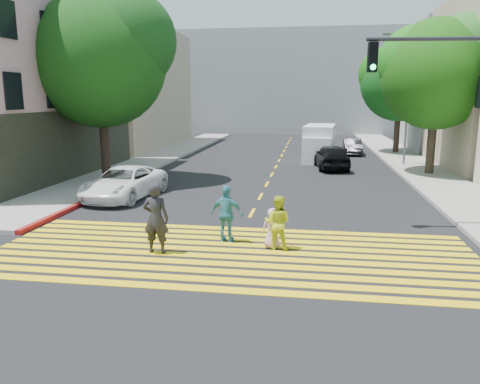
% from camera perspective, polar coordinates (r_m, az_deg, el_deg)
% --- Properties ---
extents(ground, '(120.00, 120.00, 0.00)m').
position_cam_1_polar(ground, '(11.87, -2.19, -9.51)').
color(ground, black).
extents(sidewalk_left, '(3.00, 40.00, 0.15)m').
position_cam_1_polar(sidewalk_left, '(34.80, -9.24, 4.42)').
color(sidewalk_left, gray).
rests_on(sidewalk_left, ground).
extents(sidewalk_right, '(3.00, 60.00, 0.15)m').
position_cam_1_polar(sidewalk_right, '(26.99, 22.21, 1.71)').
color(sidewalk_right, gray).
rests_on(sidewalk_right, ground).
extents(curb_red, '(0.20, 8.00, 0.16)m').
position_cam_1_polar(curb_red, '(19.58, -19.01, -1.47)').
color(curb_red, maroon).
rests_on(curb_red, ground).
extents(crosswalk, '(13.40, 5.30, 0.01)m').
position_cam_1_polar(crosswalk, '(13.04, -1.14, -7.51)').
color(crosswalk, yellow).
rests_on(crosswalk, ground).
extents(lane_line, '(0.12, 34.40, 0.01)m').
position_cam_1_polar(lane_line, '(33.72, 4.96, 4.18)').
color(lane_line, yellow).
rests_on(lane_line, ground).
extents(building_left_tan, '(12.00, 16.00, 10.00)m').
position_cam_1_polar(building_left_tan, '(42.89, -16.75, 11.98)').
color(building_left_tan, tan).
rests_on(building_left_tan, ground).
extents(building_right_grey, '(10.00, 10.00, 10.00)m').
position_cam_1_polar(building_right_grey, '(42.88, 26.65, 11.27)').
color(building_right_grey, gray).
rests_on(building_right_grey, ground).
extents(backdrop_block, '(30.00, 8.00, 12.00)m').
position_cam_1_polar(backdrop_block, '(58.95, 6.71, 13.08)').
color(backdrop_block, gray).
rests_on(backdrop_block, ground).
extents(tree_left, '(7.36, 6.75, 9.44)m').
position_cam_1_polar(tree_left, '(24.93, -16.52, 15.87)').
color(tree_left, black).
rests_on(tree_left, ground).
extents(tree_right_near, '(7.81, 7.54, 8.53)m').
position_cam_1_polar(tree_right_near, '(27.73, 23.10, 13.71)').
color(tree_right_near, black).
rests_on(tree_right_near, ground).
extents(tree_right_far, '(7.85, 7.62, 8.42)m').
position_cam_1_polar(tree_right_far, '(37.67, 19.10, 13.03)').
color(tree_right_far, black).
rests_on(tree_right_far, ground).
extents(pedestrian_man, '(0.73, 0.49, 1.98)m').
position_cam_1_polar(pedestrian_man, '(13.05, -10.21, -3.19)').
color(pedestrian_man, black).
rests_on(pedestrian_man, ground).
extents(pedestrian_woman, '(0.82, 0.68, 1.55)m').
position_cam_1_polar(pedestrian_woman, '(13.27, 4.59, -3.74)').
color(pedestrian_woman, '#C3D320').
rests_on(pedestrian_woman, ground).
extents(pedestrian_child, '(0.58, 0.39, 1.17)m').
position_cam_1_polar(pedestrian_child, '(13.40, 3.95, -4.42)').
color(pedestrian_child, '#D29FBB').
rests_on(pedestrian_child, ground).
extents(pedestrian_extra, '(1.06, 0.58, 1.70)m').
position_cam_1_polar(pedestrian_extra, '(13.87, -1.60, -2.70)').
color(pedestrian_extra, teal).
rests_on(pedestrian_extra, ground).
extents(white_sedan, '(2.73, 5.02, 1.33)m').
position_cam_1_polar(white_sedan, '(20.58, -13.94, 1.10)').
color(white_sedan, white).
rests_on(white_sedan, ground).
extents(dark_car_near, '(2.25, 4.59, 1.51)m').
position_cam_1_polar(dark_car_near, '(28.75, 11.10, 4.26)').
color(dark_car_near, black).
rests_on(dark_car_near, ground).
extents(silver_car, '(1.91, 4.37, 1.25)m').
position_cam_1_polar(silver_car, '(41.33, 10.04, 6.25)').
color(silver_car, '#9A9DA8').
rests_on(silver_car, ground).
extents(dark_car_parked, '(1.27, 3.64, 1.20)m').
position_cam_1_polar(dark_car_parked, '(36.59, 13.53, 5.41)').
color(dark_car_parked, black).
rests_on(dark_car_parked, ground).
extents(white_van, '(2.32, 5.22, 2.39)m').
position_cam_1_polar(white_van, '(32.43, 9.62, 5.79)').
color(white_van, silver).
rests_on(white_van, ground).
extents(traffic_signal, '(4.37, 0.75, 6.42)m').
position_cam_1_polar(traffic_signal, '(16.37, 25.64, 10.05)').
color(traffic_signal, black).
rests_on(traffic_signal, ground).
extents(street_lamp, '(1.85, 0.46, 8.16)m').
position_cam_1_polar(street_lamp, '(30.77, 19.56, 11.63)').
color(street_lamp, gray).
rests_on(street_lamp, ground).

